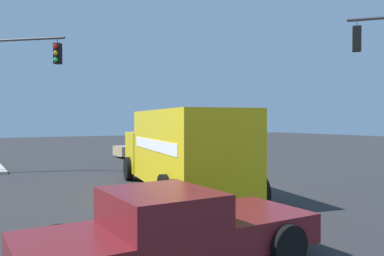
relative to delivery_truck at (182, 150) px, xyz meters
The scene contains 5 objects.
ground_plane 2.91m from the delivery_truck, 50.01° to the right, with size 100.00×100.00×0.00m, color #2B2B2D.
delivery_truck is the anchor object (origin of this frame).
traffic_light_primary 10.27m from the delivery_truck, 30.19° to the left, with size 3.22×3.54×6.48m.
pickup_maroon 7.26m from the delivery_truck, 149.55° to the left, with size 2.31×5.23×1.38m.
sedan_tan 14.07m from the delivery_truck, 18.93° to the right, with size 2.05×4.31×1.31m.
Camera 1 is at (-13.84, 8.67, 2.57)m, focal length 36.95 mm.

